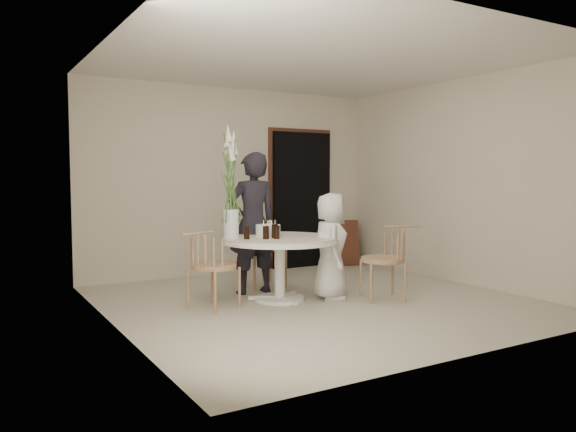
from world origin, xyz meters
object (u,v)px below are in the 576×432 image
chair_left (206,259)px  birthday_cake (268,231)px  girl (253,223)px  flower_vase (231,184)px  boy (331,246)px  chair_right (393,251)px  chair_far (258,238)px  table (280,247)px

chair_left → birthday_cake: 0.87m
girl → flower_vase: (-0.44, -0.34, 0.48)m
chair_left → girl: bearing=-81.3°
boy → flower_vase: 1.35m
chair_left → flower_vase: (0.39, 0.21, 0.78)m
chair_right → chair_left: chair_right is taller
chair_left → birthday_cake: size_ratio=3.02×
chair_far → birthday_cake: bearing=-108.4°
chair_right → boy: size_ratio=0.70×
table → chair_far: size_ratio=1.39×
table → boy: (0.55, -0.23, -0.00)m
table → flower_vase: (-0.52, 0.18, 0.72)m
table → chair_far: (0.22, 0.96, 0.00)m
chair_left → girl: 1.04m
chair_far → chair_left: (-1.13, -0.98, -0.07)m
boy → flower_vase: size_ratio=0.97×
girl → birthday_cake: bearing=91.4°
girl → boy: size_ratio=1.39×
table → birthday_cake: (-0.09, 0.12, 0.18)m
chair_left → birthday_cake: (0.82, 0.14, 0.25)m
chair_left → flower_vase: size_ratio=0.67×
chair_far → boy: size_ratio=0.78×
girl → chair_far: bearing=-122.1°
birthday_cake → flower_vase: 0.69m
boy → flower_vase: flower_vase is taller
boy → chair_left: bearing=110.2°
chair_left → boy: (1.46, -0.21, 0.06)m
chair_far → chair_right: size_ratio=1.11×
chair_left → boy: size_ratio=0.69×
table → chair_far: 0.99m
flower_vase → birthday_cake: bearing=-9.0°
girl → chair_right: bearing=140.2°
chair_right → girl: bearing=-111.1°
chair_far → girl: 0.58m
birthday_cake → flower_vase: (-0.43, 0.07, 0.53)m
table → boy: boy is taller
girl → birthday_cake: (-0.01, -0.41, -0.06)m
chair_right → flower_vase: flower_vase is taller
chair_right → boy: 0.71m
chair_far → birthday_cake: (-0.31, -0.84, 0.18)m
table → girl: bearing=98.5°
chair_right → table: bearing=-96.2°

